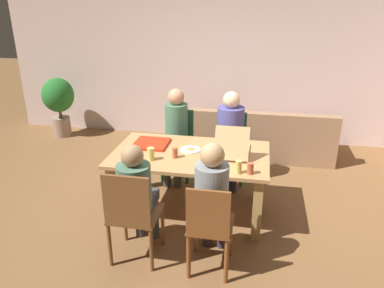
{
  "coord_description": "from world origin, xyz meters",
  "views": [
    {
      "loc": [
        0.72,
        -3.73,
        2.38
      ],
      "look_at": [
        0.0,
        0.1,
        0.82
      ],
      "focal_mm": 34.74,
      "sensor_mm": 36.0,
      "label": 1
    }
  ],
  "objects_px": {
    "person_0": "(176,128)",
    "drinking_glass_1": "(175,153)",
    "plate_0": "(214,164)",
    "drinking_glass_2": "(250,168)",
    "person_2": "(230,131)",
    "pizza_box_0": "(151,144)",
    "person_1": "(137,190)",
    "drinking_glass_3": "(239,167)",
    "dining_table": "(190,163)",
    "chair_3": "(209,226)",
    "chair_1": "(132,212)",
    "chair_0": "(178,141)",
    "potted_plant": "(59,100)",
    "chair_2": "(230,143)",
    "drinking_glass_0": "(151,154)",
    "plate_1": "(190,149)",
    "pizza_box_1": "(233,148)",
    "person_3": "(212,195)",
    "couch": "(262,138)"
  },
  "relations": [
    {
      "from": "person_0",
      "to": "drinking_glass_3",
      "type": "xyz_separation_m",
      "value": [
        0.91,
        -1.21,
        0.08
      ]
    },
    {
      "from": "person_0",
      "to": "plate_1",
      "type": "bearing_deg",
      "value": -64.72
    },
    {
      "from": "chair_3",
      "to": "drinking_glass_0",
      "type": "bearing_deg",
      "value": 134.93
    },
    {
      "from": "pizza_box_0",
      "to": "pizza_box_1",
      "type": "height_order",
      "value": "pizza_box_1"
    },
    {
      "from": "person_1",
      "to": "potted_plant",
      "type": "height_order",
      "value": "person_1"
    },
    {
      "from": "chair_2",
      "to": "drinking_glass_0",
      "type": "bearing_deg",
      "value": -120.61
    },
    {
      "from": "chair_0",
      "to": "chair_2",
      "type": "relative_size",
      "value": 1.02
    },
    {
      "from": "pizza_box_1",
      "to": "drinking_glass_3",
      "type": "height_order",
      "value": "pizza_box_1"
    },
    {
      "from": "person_2",
      "to": "chair_0",
      "type": "bearing_deg",
      "value": 172.67
    },
    {
      "from": "pizza_box_0",
      "to": "person_2",
      "type": "bearing_deg",
      "value": 38.62
    },
    {
      "from": "dining_table",
      "to": "chair_3",
      "type": "bearing_deg",
      "value": -70.04
    },
    {
      "from": "drinking_glass_2",
      "to": "person_1",
      "type": "bearing_deg",
      "value": -158.12
    },
    {
      "from": "person_2",
      "to": "pizza_box_1",
      "type": "height_order",
      "value": "person_2"
    },
    {
      "from": "chair_2",
      "to": "plate_1",
      "type": "xyz_separation_m",
      "value": [
        -0.38,
        -0.91,
        0.24
      ]
    },
    {
      "from": "person_0",
      "to": "chair_1",
      "type": "height_order",
      "value": "person_0"
    },
    {
      "from": "person_0",
      "to": "drinking_glass_1",
      "type": "relative_size",
      "value": 11.28
    },
    {
      "from": "chair_0",
      "to": "drinking_glass_1",
      "type": "xyz_separation_m",
      "value": [
        0.22,
        -1.09,
        0.29
      ]
    },
    {
      "from": "drinking_glass_3",
      "to": "couch",
      "type": "relative_size",
      "value": 0.06
    },
    {
      "from": "person_2",
      "to": "plate_1",
      "type": "bearing_deg",
      "value": -116.31
    },
    {
      "from": "drinking_glass_0",
      "to": "potted_plant",
      "type": "height_order",
      "value": "potted_plant"
    },
    {
      "from": "chair_1",
      "to": "chair_2",
      "type": "height_order",
      "value": "chair_1"
    },
    {
      "from": "person_0",
      "to": "drinking_glass_3",
      "type": "height_order",
      "value": "person_0"
    },
    {
      "from": "chair_1",
      "to": "potted_plant",
      "type": "relative_size",
      "value": 0.91
    },
    {
      "from": "drinking_glass_3",
      "to": "potted_plant",
      "type": "distance_m",
      "value": 4.17
    },
    {
      "from": "plate_0",
      "to": "chair_1",
      "type": "bearing_deg",
      "value": -132.35
    },
    {
      "from": "chair_3",
      "to": "potted_plant",
      "type": "height_order",
      "value": "potted_plant"
    },
    {
      "from": "pizza_box_0",
      "to": "chair_3",
      "type": "bearing_deg",
      "value": -53.28
    },
    {
      "from": "person_2",
      "to": "pizza_box_0",
      "type": "height_order",
      "value": "person_2"
    },
    {
      "from": "person_0",
      "to": "person_3",
      "type": "relative_size",
      "value": 1.01
    },
    {
      "from": "potted_plant",
      "to": "chair_1",
      "type": "bearing_deg",
      "value": -51.73
    },
    {
      "from": "person_1",
      "to": "couch",
      "type": "distance_m",
      "value": 2.93
    },
    {
      "from": "chair_1",
      "to": "person_1",
      "type": "height_order",
      "value": "person_1"
    },
    {
      "from": "person_1",
      "to": "drinking_glass_3",
      "type": "height_order",
      "value": "person_1"
    },
    {
      "from": "chair_0",
      "to": "chair_3",
      "type": "xyz_separation_m",
      "value": [
        0.72,
        -1.94,
        -0.0
      ]
    },
    {
      "from": "pizza_box_0",
      "to": "couch",
      "type": "distance_m",
      "value": 2.19
    },
    {
      "from": "chair_1",
      "to": "drinking_glass_0",
      "type": "relative_size",
      "value": 7.09
    },
    {
      "from": "plate_1",
      "to": "drinking_glass_2",
      "type": "xyz_separation_m",
      "value": [
        0.69,
        -0.48,
        0.05
      ]
    },
    {
      "from": "person_0",
      "to": "pizza_box_1",
      "type": "relative_size",
      "value": 2.35
    },
    {
      "from": "person_0",
      "to": "drinking_glass_2",
      "type": "height_order",
      "value": "person_0"
    },
    {
      "from": "dining_table",
      "to": "drinking_glass_3",
      "type": "height_order",
      "value": "drinking_glass_3"
    },
    {
      "from": "chair_2",
      "to": "potted_plant",
      "type": "distance_m",
      "value": 3.33
    },
    {
      "from": "person_0",
      "to": "dining_table",
      "type": "bearing_deg",
      "value": -66.07
    },
    {
      "from": "dining_table",
      "to": "chair_1",
      "type": "height_order",
      "value": "chair_1"
    },
    {
      "from": "dining_table",
      "to": "potted_plant",
      "type": "xyz_separation_m",
      "value": [
        -2.77,
        2.09,
        0.04
      ]
    },
    {
      "from": "plate_0",
      "to": "drinking_glass_2",
      "type": "relative_size",
      "value": 1.86
    },
    {
      "from": "chair_0",
      "to": "drinking_glass_3",
      "type": "distance_m",
      "value": 1.65
    },
    {
      "from": "chair_3",
      "to": "pizza_box_1",
      "type": "relative_size",
      "value": 1.71
    },
    {
      "from": "pizza_box_1",
      "to": "drinking_glass_3",
      "type": "relative_size",
      "value": 4.05
    },
    {
      "from": "person_0",
      "to": "person_2",
      "type": "distance_m",
      "value": 0.72
    },
    {
      "from": "drinking_glass_1",
      "to": "drinking_glass_3",
      "type": "distance_m",
      "value": 0.74
    }
  ]
}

